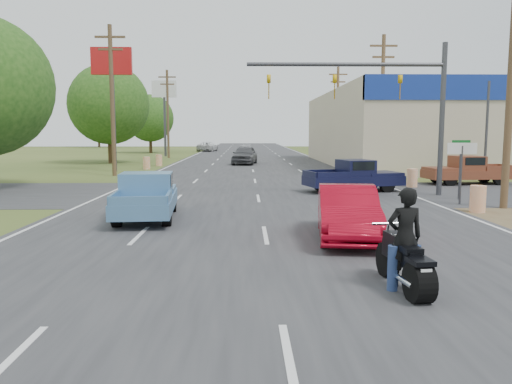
{
  "coord_description": "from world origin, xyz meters",
  "views": [
    {
      "loc": [
        -0.55,
        -6.03,
        2.94
      ],
      "look_at": [
        -0.27,
        7.67,
        1.3
      ],
      "focal_mm": 35.0,
      "sensor_mm": 36.0,
      "label": 1
    }
  ],
  "objects_px": {
    "blue_pickup": "(147,195)",
    "distant_car_grey": "(245,155)",
    "distant_car_white": "(208,147)",
    "distant_car_silver": "(246,149)",
    "rider": "(405,242)",
    "navy_pickup": "(356,176)",
    "red_convertible": "(347,213)",
    "motorcycle": "(405,265)",
    "brown_pickup": "(466,170)"
  },
  "relations": [
    {
      "from": "blue_pickup",
      "to": "distant_car_grey",
      "type": "xyz_separation_m",
      "value": [
        3.29,
        29.12,
        0.06
      ]
    },
    {
      "from": "distant_car_grey",
      "to": "distant_car_white",
      "type": "height_order",
      "value": "distant_car_grey"
    },
    {
      "from": "blue_pickup",
      "to": "distant_car_silver",
      "type": "relative_size",
      "value": 1.08
    },
    {
      "from": "rider",
      "to": "distant_car_grey",
      "type": "relative_size",
      "value": 0.37
    },
    {
      "from": "navy_pickup",
      "to": "distant_car_white",
      "type": "bearing_deg",
      "value": 177.22
    },
    {
      "from": "red_convertible",
      "to": "blue_pickup",
      "type": "relative_size",
      "value": 0.9
    },
    {
      "from": "red_convertible",
      "to": "distant_car_grey",
      "type": "bearing_deg",
      "value": 102.12
    },
    {
      "from": "rider",
      "to": "navy_pickup",
      "type": "xyz_separation_m",
      "value": [
        2.53,
        15.62,
        -0.12
      ]
    },
    {
      "from": "red_convertible",
      "to": "motorcycle",
      "type": "distance_m",
      "value": 4.67
    },
    {
      "from": "rider",
      "to": "navy_pickup",
      "type": "distance_m",
      "value": 15.83
    },
    {
      "from": "distant_car_white",
      "to": "brown_pickup",
      "type": "bearing_deg",
      "value": 120.03
    },
    {
      "from": "brown_pickup",
      "to": "rider",
      "type": "bearing_deg",
      "value": 147.57
    },
    {
      "from": "navy_pickup",
      "to": "distant_car_grey",
      "type": "relative_size",
      "value": 1.02
    },
    {
      "from": "motorcycle",
      "to": "distant_car_white",
      "type": "xyz_separation_m",
      "value": [
        -8.89,
        69.1,
        0.22
      ]
    },
    {
      "from": "navy_pickup",
      "to": "distant_car_silver",
      "type": "height_order",
      "value": "navy_pickup"
    },
    {
      "from": "distant_car_white",
      "to": "motorcycle",
      "type": "bearing_deg",
      "value": 107.07
    },
    {
      "from": "navy_pickup",
      "to": "distant_car_white",
      "type": "height_order",
      "value": "navy_pickup"
    },
    {
      "from": "motorcycle",
      "to": "distant_car_silver",
      "type": "distance_m",
      "value": 61.15
    },
    {
      "from": "navy_pickup",
      "to": "brown_pickup",
      "type": "relative_size",
      "value": 1.02
    },
    {
      "from": "brown_pickup",
      "to": "blue_pickup",
      "type": "bearing_deg",
      "value": 118.99
    },
    {
      "from": "blue_pickup",
      "to": "navy_pickup",
      "type": "xyz_separation_m",
      "value": [
        8.85,
        7.59,
        0.01
      ]
    },
    {
      "from": "red_convertible",
      "to": "distant_car_silver",
      "type": "bearing_deg",
      "value": 99.81
    },
    {
      "from": "motorcycle",
      "to": "distant_car_silver",
      "type": "height_order",
      "value": "distant_car_silver"
    },
    {
      "from": "rider",
      "to": "distant_car_white",
      "type": "xyz_separation_m",
      "value": [
        -8.88,
        69.03,
        -0.19
      ]
    },
    {
      "from": "rider",
      "to": "distant_car_grey",
      "type": "bearing_deg",
      "value": -91.28
    },
    {
      "from": "brown_pickup",
      "to": "distant_car_silver",
      "type": "height_order",
      "value": "brown_pickup"
    },
    {
      "from": "rider",
      "to": "distant_car_white",
      "type": "height_order",
      "value": "rider"
    },
    {
      "from": "navy_pickup",
      "to": "brown_pickup",
      "type": "distance_m",
      "value": 7.86
    },
    {
      "from": "blue_pickup",
      "to": "distant_car_grey",
      "type": "bearing_deg",
      "value": 78.64
    },
    {
      "from": "blue_pickup",
      "to": "brown_pickup",
      "type": "distance_m",
      "value": 19.36
    },
    {
      "from": "distant_car_grey",
      "to": "rider",
      "type": "bearing_deg",
      "value": -78.25
    },
    {
      "from": "distant_car_grey",
      "to": "motorcycle",
      "type": "bearing_deg",
      "value": -78.24
    },
    {
      "from": "motorcycle",
      "to": "distant_car_grey",
      "type": "distance_m",
      "value": 37.35
    },
    {
      "from": "navy_pickup",
      "to": "red_convertible",
      "type": "bearing_deg",
      "value": -28.36
    },
    {
      "from": "blue_pickup",
      "to": "distant_car_white",
      "type": "bearing_deg",
      "value": 87.47
    },
    {
      "from": "navy_pickup",
      "to": "distant_car_silver",
      "type": "distance_m",
      "value": 45.72
    },
    {
      "from": "red_convertible",
      "to": "brown_pickup",
      "type": "xyz_separation_m",
      "value": [
        9.72,
        14.45,
        0.09
      ]
    },
    {
      "from": "rider",
      "to": "blue_pickup",
      "type": "bearing_deg",
      "value": -57.74
    },
    {
      "from": "red_convertible",
      "to": "distant_car_grey",
      "type": "xyz_separation_m",
      "value": [
        -2.92,
        32.56,
        0.13
      ]
    },
    {
      "from": "red_convertible",
      "to": "distant_car_silver",
      "type": "distance_m",
      "value": 56.49
    },
    {
      "from": "blue_pickup",
      "to": "distant_car_silver",
      "type": "bearing_deg",
      "value": 81.36
    },
    {
      "from": "motorcycle",
      "to": "brown_pickup",
      "type": "bearing_deg",
      "value": 57.39
    },
    {
      "from": "motorcycle",
      "to": "distant_car_grey",
      "type": "xyz_separation_m",
      "value": [
        -3.04,
        37.22,
        0.34
      ]
    },
    {
      "from": "brown_pickup",
      "to": "distant_car_grey",
      "type": "distance_m",
      "value": 22.08
    },
    {
      "from": "blue_pickup",
      "to": "distant_car_grey",
      "type": "relative_size",
      "value": 0.98
    },
    {
      "from": "red_convertible",
      "to": "motorcycle",
      "type": "xyz_separation_m",
      "value": [
        0.13,
        -4.66,
        -0.21
      ]
    },
    {
      "from": "motorcycle",
      "to": "distant_car_white",
      "type": "bearing_deg",
      "value": 91.37
    },
    {
      "from": "motorcycle",
      "to": "distant_car_grey",
      "type": "bearing_deg",
      "value": 88.72
    },
    {
      "from": "rider",
      "to": "distant_car_silver",
      "type": "xyz_separation_m",
      "value": [
        -2.88,
        61.02,
        -0.26
      ]
    },
    {
      "from": "navy_pickup",
      "to": "distant_car_grey",
      "type": "bearing_deg",
      "value": 179.65
    }
  ]
}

